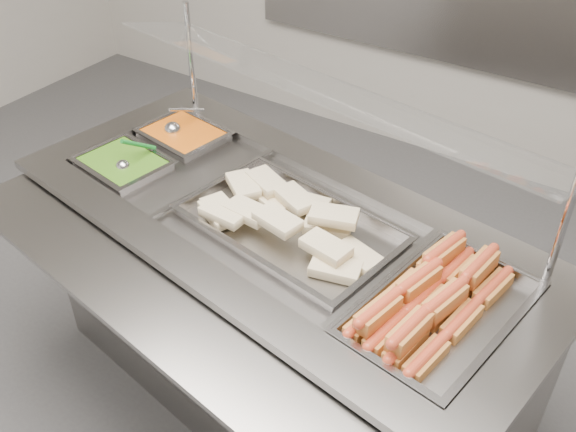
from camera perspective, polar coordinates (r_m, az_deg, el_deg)
The scene contains 11 objects.
steam_counter at distance 2.26m, azimuth -0.89°, elevation -8.56°, with size 1.87×1.05×0.85m.
tray_rail at distance 1.78m, azimuth -11.80°, elevation -8.03°, with size 1.71×0.60×0.05m.
sneeze_guard at distance 1.93m, azimuth 3.16°, elevation 10.98°, with size 1.58×0.52×0.41m.
pan_hotdogs at distance 1.75m, azimuth 13.34°, elevation -8.82°, with size 0.40×0.56×0.09m.
pan_wraps at distance 1.96m, azimuth 0.20°, elevation -1.19°, with size 0.69×0.47×0.07m.
pan_beans at distance 2.45m, azimuth -9.21°, elevation 6.56°, with size 0.31×0.27×0.09m.
pan_peas at distance 2.32m, azimuth -14.35°, elevation 3.92°, with size 0.31×0.27×0.09m.
hotdogs_in_buns at distance 1.73m, azimuth 12.61°, elevation -7.26°, with size 0.30×0.51×0.11m.
tortilla_wraps at distance 1.96m, azimuth -0.56°, elevation 0.17°, with size 0.62×0.34×0.09m.
ladle at distance 2.45m, azimuth -10.12°, elevation 7.62°, with size 0.07×0.19×0.13m.
serving_spoon at distance 2.28m, azimuth -14.20°, elevation 4.60°, with size 0.06×0.17×0.13m.
Camera 1 is at (0.79, -0.79, 2.03)m, focal length 40.00 mm.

